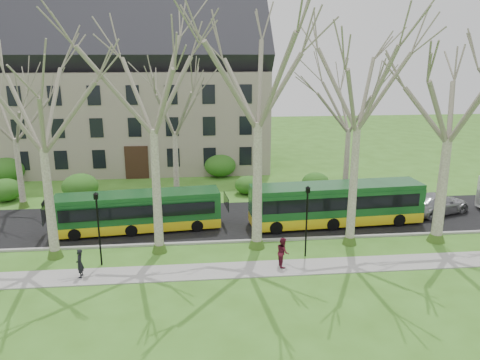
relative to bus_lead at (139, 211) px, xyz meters
name	(u,v)px	position (x,y,z in m)	size (l,w,h in m)	color
ground	(205,253)	(4.33, -4.17, -1.42)	(120.00, 120.00, 0.00)	#3B6E1F
sidewalk	(206,271)	(4.33, -6.67, -1.39)	(70.00, 2.00, 0.06)	gray
road	(203,221)	(4.33, 1.33, -1.39)	(80.00, 8.00, 0.06)	black
curb	(204,243)	(4.33, -2.67, -1.35)	(80.00, 0.25, 0.14)	#A5A39E
building	(140,89)	(-1.67, 19.83, 6.64)	(26.50, 12.20, 16.00)	gray
tree_row_verge	(203,140)	(4.33, -3.87, 5.58)	(49.00, 7.00, 14.00)	gray
tree_row_far	(183,128)	(3.00, 6.83, 4.58)	(33.00, 7.00, 12.00)	gray
lamp_row	(205,219)	(4.33, -5.17, 1.15)	(36.22, 0.22, 4.30)	black
hedges	(147,179)	(-0.33, 9.83, -0.42)	(30.60, 8.60, 2.00)	#2A621C
bus_lead	(139,211)	(0.00, 0.00, 0.00)	(10.90, 2.27, 2.73)	#154A1F
bus_follow	(336,204)	(13.68, -0.20, 0.15)	(12.09, 2.52, 3.02)	#154A1F
sedan	(437,203)	(21.93, 1.21, -0.58)	(2.20, 5.40, 1.57)	#A3A2A7
pedestrian_a	(80,263)	(-2.49, -6.68, -0.56)	(0.58, 0.38, 1.60)	black
pedestrian_b	(283,252)	(8.70, -6.46, -0.50)	(0.83, 0.65, 1.72)	#551324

